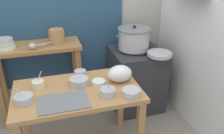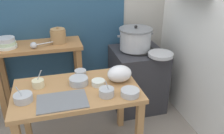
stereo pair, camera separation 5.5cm
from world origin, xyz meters
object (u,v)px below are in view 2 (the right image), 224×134
Objects in this scene: wide_pan at (161,54)px; prep_bowl_5 at (80,73)px; plastic_bag at (119,74)px; bowl_stack_enamel at (6,43)px; prep_bowl_3 at (130,92)px; prep_bowl_0 at (107,92)px; prep_bowl_1 at (79,81)px; stove_block at (137,79)px; prep_bowl_6 at (38,83)px; prep_table at (77,99)px; steamer_pot at (135,39)px; prep_bowl_2 at (23,97)px; serving_tray at (62,101)px; prep_bowl_4 at (98,82)px; back_shelf_table at (40,63)px; clay_pot at (58,36)px; ladle at (35,45)px.

prep_bowl_5 is (-0.91, -0.11, -0.05)m from wide_pan.
wide_pan is (0.57, 0.33, 0.00)m from plastic_bag.
bowl_stack_enamel is 1.34× the size of prep_bowl_3.
prep_bowl_3 is at bearing -14.23° from prep_bowl_0.
wide_pan is 1.61× the size of prep_bowl_1.
stove_block is 1.30m from prep_bowl_6.
steamer_pot is (0.78, 0.65, 0.30)m from prep_table.
prep_bowl_2 is at bearing -169.34° from prep_table.
prep_bowl_2 is at bearing 163.68° from serving_tray.
prep_bowl_4 reaches higher than prep_table.
prep_bowl_5 reaches higher than prep_bowl_4.
back_shelf_table is 0.77m from prep_bowl_1.
prep_bowl_4 is (-0.78, -0.35, -0.05)m from wide_pan.
clay_pot is 0.67× the size of wide_pan.
stove_block is at bearing 34.73° from prep_bowl_1.
prep_table is 1.41× the size of stove_block.
prep_bowl_0 is 0.67m from prep_bowl_2.
plastic_bag reaches higher than prep_bowl_4.
clay_pot is at bearing 124.57° from plastic_bag.
stove_block is (1.15, -0.13, -0.30)m from back_shelf_table.
clay_pot is at bearing 172.80° from steamer_pot.
wide_pan is at bearing 16.77° from prep_bowl_1.
prep_bowl_1 reaches higher than prep_table.
bowl_stack_enamel reaches higher than serving_tray.
prep_bowl_0 reaches higher than wide_pan.
steamer_pot reaches higher than serving_tray.
stove_block is at bearing -4.30° from bowl_stack_enamel.
bowl_stack_enamel is 0.86m from prep_bowl_2.
bowl_stack_enamel is at bearing 116.66° from prep_bowl_6.
back_shelf_table is 6.10× the size of prep_bowl_3.
back_shelf_table is 8.40× the size of prep_bowl_5.
prep_bowl_4 is (-0.58, -0.63, -0.16)m from steamer_pot.
prep_bowl_0 is (0.23, -0.18, 0.15)m from prep_table.
wide_pan is at bearing 24.07° from prep_bowl_4.
back_shelf_table is at bearing 3.92° from bowl_stack_enamel.
prep_bowl_4 is (-0.22, 0.24, -0.00)m from prep_bowl_3.
prep_table is 0.45m from plastic_bag.
steamer_pot is 1.23m from prep_bowl_6.
prep_bowl_5 is at bearing -150.91° from steamer_pot.
bowl_stack_enamel is 0.88m from prep_bowl_5.
prep_bowl_6 is at bearing -162.05° from prep_bowl_5.
ladle is 1.80× the size of prep_bowl_0.
back_shelf_table reaches higher than prep_bowl_4.
plastic_bag is 1.89× the size of prep_bowl_4.
prep_bowl_0 is at bearing -37.26° from prep_table.
back_shelf_table is at bearing -180.00° from clay_pot.
clay_pot is 0.93m from prep_bowl_2.
bowl_stack_enamel is at bearing 162.11° from ladle.
prep_table is 7.39× the size of prep_bowl_2.
prep_bowl_3 is (0.75, -0.98, 0.07)m from back_shelf_table.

